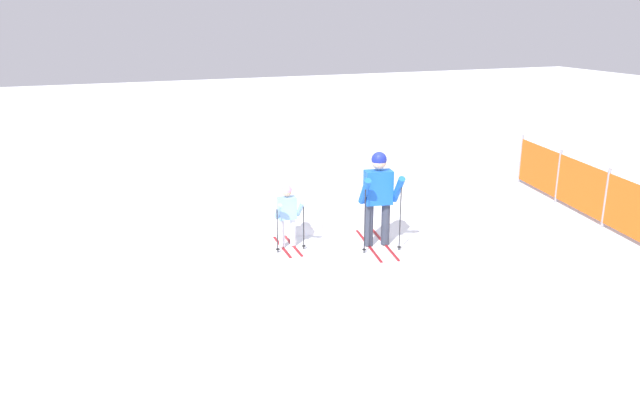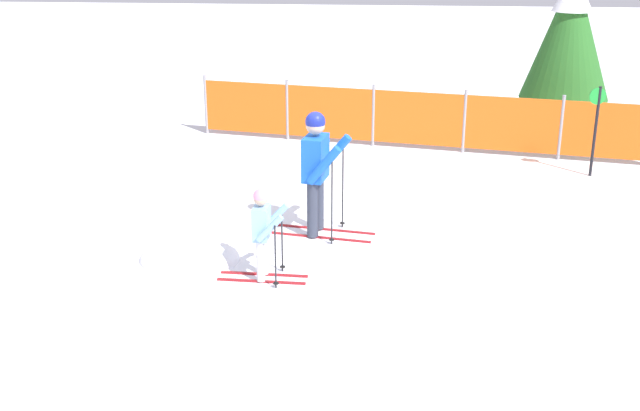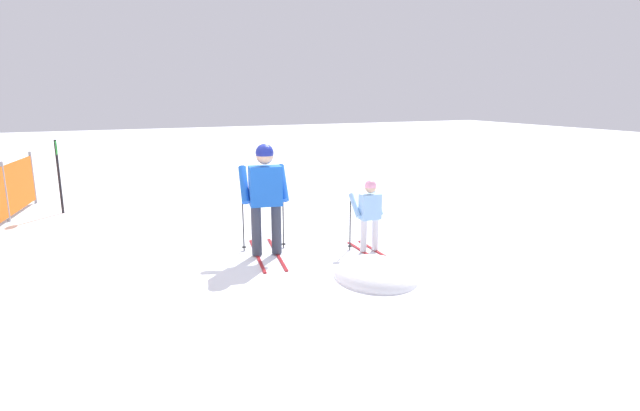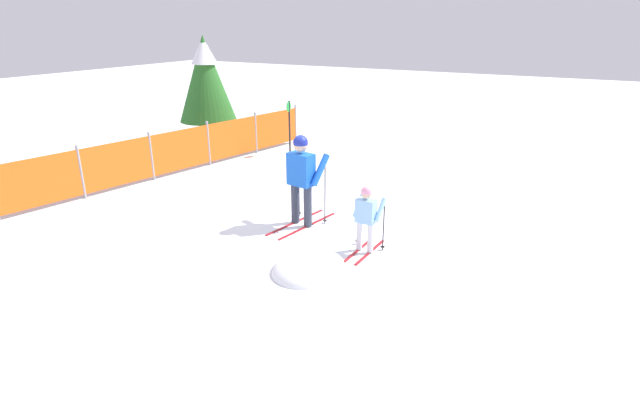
% 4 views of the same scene
% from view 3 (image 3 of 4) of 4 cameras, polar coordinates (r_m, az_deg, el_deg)
% --- Properties ---
extents(ground_plane, '(60.00, 60.00, 0.00)m').
position_cam_3_polar(ground_plane, '(7.85, -7.81, -5.57)').
color(ground_plane, white).
extents(skier_adult, '(1.66, 0.79, 1.72)m').
position_cam_3_polar(skier_adult, '(7.57, -6.27, 1.78)').
color(skier_adult, maroon).
rests_on(skier_adult, ground_plane).
extents(skier_child, '(1.09, 0.55, 1.15)m').
position_cam_3_polar(skier_child, '(7.79, 5.67, -0.54)').
color(skier_child, maroon).
rests_on(skier_child, ground_plane).
extents(trail_marker, '(0.28, 0.07, 1.53)m').
position_cam_3_polar(trail_marker, '(11.56, -27.74, 3.75)').
color(trail_marker, black).
rests_on(trail_marker, ground_plane).
extents(snow_mound, '(1.29, 1.09, 0.52)m').
position_cam_3_polar(snow_mound, '(6.90, 6.34, -8.16)').
color(snow_mound, white).
rests_on(snow_mound, ground_plane).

